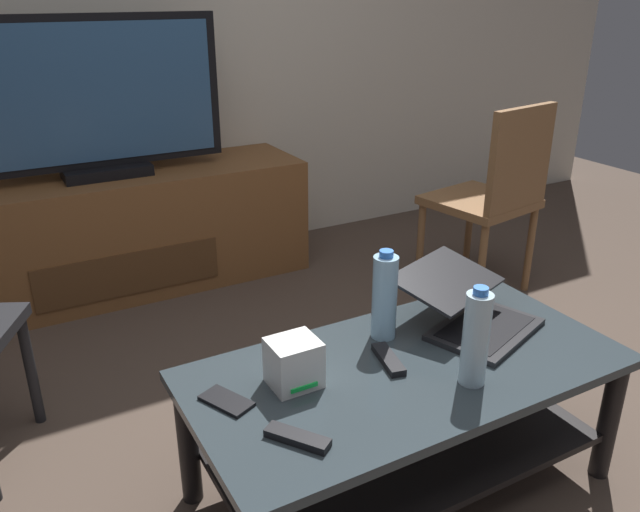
{
  "coord_description": "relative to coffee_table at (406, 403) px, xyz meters",
  "views": [
    {
      "loc": [
        -0.96,
        -1.18,
        1.42
      ],
      "look_at": [
        0.0,
        0.55,
        0.59
      ],
      "focal_mm": 35.83,
      "sensor_mm": 36.0,
      "label": 1
    }
  ],
  "objects": [
    {
      "name": "ground_plane",
      "position": [
        -0.01,
        -0.05,
        -0.3
      ],
      "size": [
        7.68,
        7.68,
        0.0
      ],
      "primitive_type": "plane",
      "color": "#4C3D33"
    },
    {
      "name": "television",
      "position": [
        -0.42,
        1.83,
        0.64
      ],
      "size": [
        1.14,
        0.2,
        0.73
      ],
      "color": "black",
      "rests_on": "media_cabinet"
    },
    {
      "name": "tv_remote",
      "position": [
        -0.04,
        0.04,
        0.14
      ],
      "size": [
        0.08,
        0.17,
        0.02
      ],
      "primitive_type": "cube",
      "rotation": [
        0.0,
        0.0,
        -0.22
      ],
      "color": "black",
      "rests_on": "coffee_table"
    },
    {
      "name": "soundbar_remote",
      "position": [
        -0.42,
        -0.14,
        0.14
      ],
      "size": [
        0.13,
        0.16,
        0.02
      ],
      "primitive_type": "cube",
      "rotation": [
        0.0,
        0.0,
        0.61
      ],
      "color": "black",
      "rests_on": "coffee_table"
    },
    {
      "name": "water_bottle_far",
      "position": [
        0.1,
        -0.15,
        0.27
      ],
      "size": [
        0.07,
        0.07,
        0.28
      ],
      "color": "silver",
      "rests_on": "coffee_table"
    },
    {
      "name": "cell_phone",
      "position": [
        -0.51,
        0.08,
        0.14
      ],
      "size": [
        0.12,
        0.16,
        0.01
      ],
      "primitive_type": "cube",
      "rotation": [
        0.0,
        0.0,
        0.43
      ],
      "color": "black",
      "rests_on": "coffee_table"
    },
    {
      "name": "laptop",
      "position": [
        0.3,
        0.09,
        0.19
      ],
      "size": [
        0.45,
        0.48,
        0.17
      ],
      "color": "black",
      "rests_on": "coffee_table"
    },
    {
      "name": "media_cabinet",
      "position": [
        -0.42,
        1.85,
        -0.01
      ],
      "size": [
        1.91,
        0.52,
        0.59
      ],
      "color": "brown",
      "rests_on": "ground"
    },
    {
      "name": "water_bottle_near",
      "position": [
        0.03,
        0.17,
        0.27
      ],
      "size": [
        0.08,
        0.08,
        0.28
      ],
      "color": "#99C6E5",
      "rests_on": "coffee_table"
    },
    {
      "name": "dining_chair",
      "position": [
        1.16,
        0.9,
        0.23
      ],
      "size": [
        0.51,
        0.51,
        0.94
      ],
      "color": "brown",
      "rests_on": "ground"
    },
    {
      "name": "router_box",
      "position": [
        -0.32,
        0.07,
        0.2
      ],
      "size": [
        0.13,
        0.12,
        0.13
      ],
      "color": "white",
      "rests_on": "coffee_table"
    },
    {
      "name": "coffee_table",
      "position": [
        0.0,
        0.0,
        0.0
      ],
      "size": [
        1.25,
        0.62,
        0.44
      ],
      "color": "#2D383D",
      "rests_on": "ground"
    }
  ]
}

